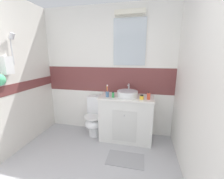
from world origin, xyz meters
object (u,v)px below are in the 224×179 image
at_px(perfume_flask_small, 113,95).
at_px(soap_dispenser, 149,96).
at_px(sink_basin, 127,93).
at_px(hair_gel_jar, 142,97).
at_px(toothbrush_cup, 107,94).
at_px(toilet, 95,117).

bearing_deg(perfume_flask_small, soap_dispenser, 1.48).
xyz_separation_m(sink_basin, soap_dispenser, (0.37, -0.11, -0.00)).
bearing_deg(hair_gel_jar, soap_dispenser, 11.25).
bearing_deg(soap_dispenser, hair_gel_jar, -168.75).
xyz_separation_m(toothbrush_cup, perfume_flask_small, (0.11, -0.01, -0.01)).
bearing_deg(toothbrush_cup, toilet, 157.20).
xyz_separation_m(toilet, perfume_flask_small, (0.40, -0.14, 0.54)).
height_order(soap_dispenser, perfume_flask_small, soap_dispenser).
height_order(sink_basin, soap_dispenser, sink_basin).
xyz_separation_m(sink_basin, hair_gel_jar, (0.26, -0.13, -0.02)).
height_order(sink_basin, perfume_flask_small, sink_basin).
distance_m(toothbrush_cup, perfume_flask_small, 0.11).
distance_m(toilet, toothbrush_cup, 0.63).
bearing_deg(sink_basin, toothbrush_cup, -162.89).
bearing_deg(toilet, hair_gel_jar, -9.05).
bearing_deg(hair_gel_jar, perfume_flask_small, 179.21).
xyz_separation_m(soap_dispenser, perfume_flask_small, (-0.61, -0.02, -0.00)).
xyz_separation_m(sink_basin, toothbrush_cup, (-0.35, -0.11, 0.00)).
distance_m(perfume_flask_small, hair_gel_jar, 0.50).
xyz_separation_m(toilet, toothbrush_cup, (0.29, -0.12, 0.54)).
bearing_deg(sink_basin, toilet, 178.74).
bearing_deg(perfume_flask_small, toilet, 161.23).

